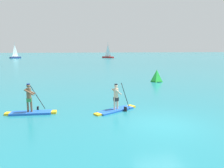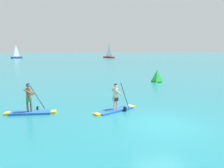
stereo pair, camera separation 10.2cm
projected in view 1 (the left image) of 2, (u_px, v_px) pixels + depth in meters
The scene contains 6 objects.
ground at pixel (164, 124), 10.66m from camera, with size 440.00×440.00×0.00m, color #1E727F.
paddleboarder_near_left at pixel (31, 108), 12.33m from camera, with size 2.87×0.95×1.78m.
paddleboarder_mid_center at pixel (116, 105), 12.96m from camera, with size 2.85×1.79×1.81m.
race_marker_buoy at pixel (157, 76), 24.42m from camera, with size 1.35×1.35×1.37m.
sailboat_left_horizon at pixel (15, 56), 86.41m from camera, with size 4.02×3.67×6.19m.
sailboat_right_horizon at pixel (108, 56), 90.35m from camera, with size 4.26×5.35×6.46m.
Camera 1 is at (-4.71, -9.40, 3.66)m, focal length 34.73 mm.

